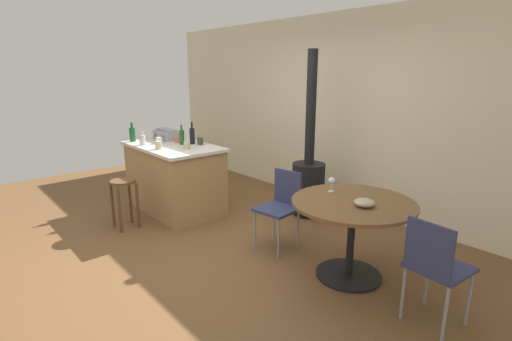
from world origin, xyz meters
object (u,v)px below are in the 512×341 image
object	(u,v)px
wood_stove	(308,177)
cup_2	(200,141)
bottle_0	(182,137)
bottle_3	(132,134)
wooden_stool	(124,194)
cup_4	(187,145)
bottle_2	(192,136)
dining_table	(352,219)
folding_chair_far	(281,203)
cup_0	(177,139)
toolbox	(167,135)
kitchen_island	(174,177)
wine_glass	(332,181)
folding_chair_near	(435,264)
cup_3	(159,140)
cup_1	(159,145)
bottle_1	(143,140)
serving_bowl	(364,203)

from	to	relation	value
wood_stove	cup_2	distance (m)	1.56
bottle_0	bottle_3	bearing A→B (deg)	-148.56
wooden_stool	cup_4	world-z (taller)	cup_4
bottle_2	dining_table	bearing A→B (deg)	1.99
folding_chair_far	cup_0	bearing A→B (deg)	-175.50
toolbox	cup_2	world-z (taller)	toolbox
kitchen_island	bottle_3	bearing A→B (deg)	-154.42
wood_stove	wine_glass	xyz separation A→B (m)	(1.04, -0.85, 0.33)
dining_table	bottle_3	distance (m)	3.45
folding_chair_near	toolbox	world-z (taller)	toolbox
kitchen_island	folding_chair_far	bearing A→B (deg)	9.17
cup_0	cup_3	distance (m)	0.25
kitchen_island	cup_2	distance (m)	0.64
cup_3	bottle_3	bearing A→B (deg)	-151.69
wooden_stool	dining_table	distance (m)	2.80
kitchen_island	folding_chair_near	xyz separation A→B (m)	(3.58, 0.19, 0.05)
folding_chair_near	toolbox	size ratio (longest dim) A/B	2.23
bottle_2	cup_4	xyz separation A→B (m)	(0.27, -0.24, -0.07)
bottle_0	cup_1	size ratio (longest dim) A/B	2.24
wood_stove	toolbox	world-z (taller)	wood_stove
cup_0	bottle_1	bearing A→B (deg)	-106.91
folding_chair_far	cup_0	world-z (taller)	cup_0
toolbox	cup_2	bearing A→B (deg)	11.99
cup_2	wine_glass	world-z (taller)	cup_2
folding_chair_far	wine_glass	world-z (taller)	wine_glass
kitchen_island	bottle_1	bearing A→B (deg)	-130.10
toolbox	bottle_0	xyz separation A→B (m)	(0.49, -0.03, 0.03)
toolbox	cup_1	distance (m)	0.72
toolbox	cup_2	xyz separation A→B (m)	(0.68, 0.14, -0.02)
bottle_2	cup_0	distance (m)	0.27
folding_chair_near	bottle_0	bearing A→B (deg)	-178.88
dining_table	cup_1	world-z (taller)	cup_1
folding_chair_near	toolbox	distance (m)	4.05
wood_stove	kitchen_island	bearing A→B (deg)	-137.46
bottle_2	cup_3	world-z (taller)	bottle_2
folding_chair_near	cup_1	bearing A→B (deg)	-172.33
bottle_2	bottle_3	distance (m)	0.92
dining_table	bottle_1	distance (m)	3.10
kitchen_island	folding_chair_near	distance (m)	3.59
bottle_1	serving_bowl	bearing A→B (deg)	10.80
bottle_0	serving_bowl	size ratio (longest dim) A/B	1.52
cup_1	cup_2	world-z (taller)	cup_1
cup_4	folding_chair_far	bearing A→B (deg)	11.47
dining_table	cup_0	bearing A→B (deg)	-176.15
bottle_0	serving_bowl	xyz separation A→B (m)	(2.83, 0.17, -0.24)
folding_chair_far	cup_1	distance (m)	1.85
dining_table	wood_stove	size ratio (longest dim) A/B	0.52
wood_stove	bottle_1	bearing A→B (deg)	-136.14
bottle_1	folding_chair_far	bearing A→B (deg)	16.19
wood_stove	cup_3	bearing A→B (deg)	-139.93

